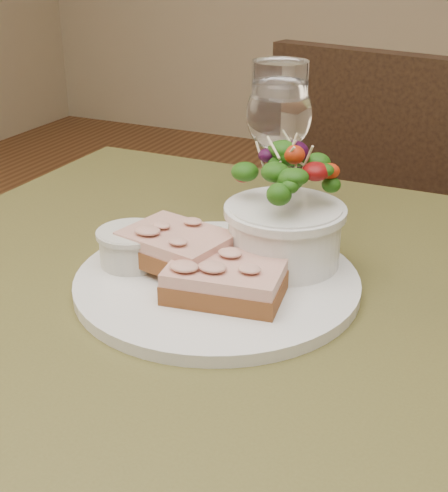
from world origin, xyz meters
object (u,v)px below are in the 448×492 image
at_px(dinner_plate, 217,282).
at_px(wine_glass, 279,119).
at_px(salad_bowl, 285,208).
at_px(ramekin, 132,245).
at_px(chair_far, 399,339).
at_px(cafe_table, 225,398).
at_px(sandwich_front, 226,279).
at_px(sandwich_back, 177,247).

relative_size(dinner_plate, wine_glass, 1.60).
bearing_deg(salad_bowl, ramekin, -153.95).
relative_size(chair_far, dinner_plate, 3.22).
height_order(cafe_table, dinner_plate, dinner_plate).
xyz_separation_m(salad_bowl, wine_glass, (-0.06, 0.13, 0.05)).
relative_size(cafe_table, ramekin, 12.38).
xyz_separation_m(chair_far, dinner_plate, (-0.07, -0.72, 0.46)).
relative_size(dinner_plate, salad_bowl, 2.20).
height_order(dinner_plate, ramekin, ramekin).
bearing_deg(salad_bowl, sandwich_front, -105.55).
distance_m(chair_far, wine_glass, 0.79).
xyz_separation_m(cafe_table, chair_far, (0.05, 0.76, -0.36)).
bearing_deg(sandwich_front, ramekin, 162.04).
xyz_separation_m(ramekin, salad_bowl, (0.14, 0.07, 0.04)).
distance_m(dinner_plate, salad_bowl, 0.10).
relative_size(sandwich_front, wine_glass, 0.67).
height_order(cafe_table, salad_bowl, salad_bowl).
xyz_separation_m(dinner_plate, wine_glass, (-0.01, 0.19, 0.12)).
height_order(chair_far, wine_glass, wine_glass).
bearing_deg(salad_bowl, cafe_table, -103.52).
relative_size(salad_bowl, wine_glass, 0.73).
bearing_deg(dinner_plate, cafe_table, -55.21).
xyz_separation_m(chair_far, salad_bowl, (-0.03, -0.66, 0.53)).
xyz_separation_m(sandwich_front, sandwich_back, (-0.07, 0.03, 0.01)).
bearing_deg(ramekin, salad_bowl, 26.05).
bearing_deg(sandwich_back, wine_glass, 92.24).
bearing_deg(sandwich_front, salad_bowl, 65.87).
relative_size(dinner_plate, sandwich_back, 2.39).
bearing_deg(cafe_table, sandwich_front, 102.32).
bearing_deg(cafe_table, chair_far, 86.31).
bearing_deg(chair_far, sandwich_front, 98.82).
relative_size(sandwich_front, ramekin, 1.80).
bearing_deg(sandwich_front, cafe_table, -86.25).
xyz_separation_m(cafe_table, sandwich_front, (-0.00, 0.01, 0.13)).
distance_m(chair_far, ramekin, 0.89).
bearing_deg(chair_far, ramekin, 89.99).
height_order(ramekin, salad_bowl, salad_bowl).
bearing_deg(chair_far, cafe_table, 98.97).
bearing_deg(ramekin, wine_glass, 68.79).
relative_size(sandwich_back, salad_bowl, 0.92).
height_order(cafe_table, sandwich_front, sandwich_front).
xyz_separation_m(sandwich_front, salad_bowl, (0.02, 0.09, 0.04)).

